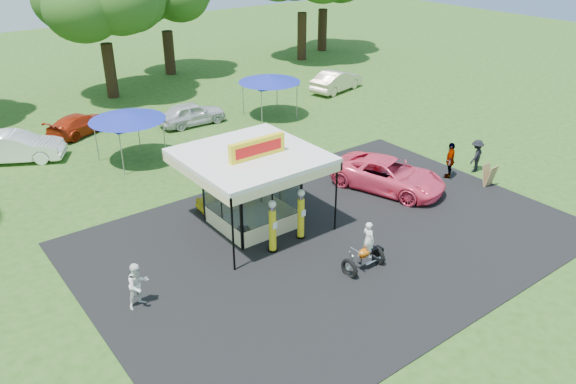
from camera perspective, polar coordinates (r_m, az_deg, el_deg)
name	(u,v)px	position (r m, az deg, el deg)	size (l,w,h in m)	color
ground	(365,259)	(22.58, 7.84, -6.77)	(120.00, 120.00, 0.00)	#264916
asphalt_apron	(332,238)	(23.78, 4.48, -4.67)	(20.00, 14.00, 0.04)	black
gas_station_kiosk	(252,188)	(23.96, -3.71, 0.40)	(5.40, 5.40, 4.18)	white
gas_pump_left	(273,227)	(22.31, -1.58, -3.62)	(0.43, 0.43, 2.30)	black
gas_pump_right	(301,215)	(23.24, 1.32, -2.36)	(0.42, 0.42, 2.26)	black
motorcycle	(366,250)	(21.60, 7.96, -5.89)	(1.76, 0.85, 2.09)	black
spare_tires	(244,233)	(23.51, -4.51, -4.17)	(0.85, 0.75, 0.69)	black
a_frame_sign	(489,175)	(29.74, 19.75, 1.59)	(0.64, 0.59, 1.12)	#593819
kiosk_car	(226,197)	(26.22, -6.32, -0.49)	(1.13, 2.82, 0.96)	yellow
pink_sedan	(388,175)	(28.01, 10.13, 1.74)	(2.59, 5.61, 1.56)	#FF456C
spectator_west	(138,285)	(20.13, -14.99, -9.14)	(0.83, 0.65, 1.71)	white
spectator_east_a	(476,156)	(31.18, 18.58, 3.52)	(1.13, 0.65, 1.74)	black
spectator_east_b	(450,160)	(29.91, 16.14, 3.10)	(1.13, 0.47, 1.93)	gray
bg_car_a	(16,147)	(34.26, -25.90, 4.14)	(1.74, 4.98, 1.64)	white
bg_car_b	(80,124)	(37.23, -20.37, 6.50)	(1.79, 4.41, 1.28)	#A8260C
bg_car_c	(192,114)	(37.05, -9.74, 7.86)	(1.75, 4.35, 1.48)	silver
bg_car_e	(337,81)	(44.15, 4.95, 11.19)	(1.67, 4.80, 1.58)	beige
tent_west	(127,116)	(31.45, -16.03, 7.42)	(4.09, 4.09, 2.86)	gray
tent_east	(269,79)	(37.57, -1.91, 11.43)	(4.09, 4.09, 2.86)	gray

